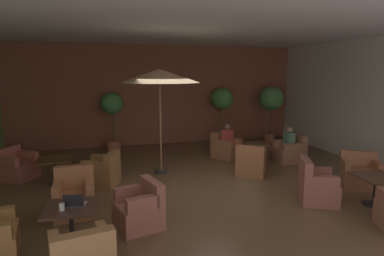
% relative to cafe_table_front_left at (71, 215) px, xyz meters
% --- Properties ---
extents(ground_plane, '(10.66, 10.05, 0.02)m').
position_rel_cafe_table_front_left_xyz_m(ground_plane, '(2.63, 1.93, -0.49)').
color(ground_plane, brown).
extents(wall_back_brick, '(10.66, 0.08, 3.63)m').
position_rel_cafe_table_front_left_xyz_m(wall_back_brick, '(2.63, 6.92, 1.33)').
color(wall_back_brick, brown).
rests_on(wall_back_brick, ground_plane).
extents(ceiling_slab, '(10.66, 10.05, 0.06)m').
position_rel_cafe_table_front_left_xyz_m(ceiling_slab, '(2.63, 1.93, 3.17)').
color(ceiling_slab, silver).
rests_on(ceiling_slab, wall_back_brick).
extents(cafe_table_front_left, '(0.81, 0.81, 0.61)m').
position_rel_cafe_table_front_left_xyz_m(cafe_table_front_left, '(0.00, 0.00, 0.00)').
color(cafe_table_front_left, black).
rests_on(cafe_table_front_left, ground_plane).
extents(armchair_front_left_north, '(0.88, 0.91, 0.80)m').
position_rel_cafe_table_front_left_xyz_m(armchair_front_left_north, '(1.09, 0.31, -0.17)').
color(armchair_front_left_north, '#955748').
rests_on(armchair_front_left_north, ground_plane).
extents(armchair_front_left_east, '(0.74, 0.75, 0.89)m').
position_rel_cafe_table_front_left_xyz_m(armchair_front_left_east, '(-0.03, 1.14, -0.15)').
color(armchair_front_left_east, '#A1663E').
rests_on(armchair_front_left_east, ground_plane).
extents(cafe_table_front_right, '(0.67, 0.67, 0.61)m').
position_rel_cafe_table_front_left_xyz_m(cafe_table_front_right, '(4.85, 3.39, -0.05)').
color(cafe_table_front_right, black).
rests_on(cafe_table_front_right, ground_plane).
extents(armchair_front_right_north, '(1.02, 1.04, 0.83)m').
position_rel_cafe_table_front_left_xyz_m(armchair_front_right_north, '(4.25, 2.49, -0.17)').
color(armchair_front_right_north, '#985F39').
rests_on(armchair_front_right_north, ground_plane).
extents(armchair_front_right_east, '(0.83, 0.78, 0.82)m').
position_rel_cafe_table_front_left_xyz_m(armchair_front_right_east, '(5.94, 3.34, -0.17)').
color(armchair_front_right_east, '#966348').
rests_on(armchair_front_right_east, ground_plane).
extents(armchair_front_right_south, '(1.02, 1.04, 0.80)m').
position_rel_cafe_table_front_left_xyz_m(armchair_front_right_south, '(4.27, 4.31, -0.18)').
color(armchair_front_right_south, '#A06743').
rests_on(armchair_front_right_south, ground_plane).
extents(cafe_table_mid_center, '(0.85, 0.85, 0.61)m').
position_rel_cafe_table_front_left_xyz_m(cafe_table_mid_center, '(5.77, -0.03, -0.00)').
color(cafe_table_mid_center, black).
rests_on(cafe_table_mid_center, ground_plane).
extents(armchair_mid_center_south, '(1.05, 1.01, 0.80)m').
position_rel_cafe_table_front_left_xyz_m(armchair_mid_center_south, '(6.31, 0.96, -0.18)').
color(armchair_mid_center_south, '#99633F').
rests_on(armchair_mid_center_south, ground_plane).
extents(armchair_mid_center_west, '(0.96, 1.00, 0.91)m').
position_rel_cafe_table_front_left_xyz_m(armchair_mid_center_west, '(4.74, 0.44, -0.15)').
color(armchair_mid_center_west, '#93574A').
rests_on(armchair_mid_center_west, ground_plane).
extents(cafe_table_rear_right, '(0.80, 0.80, 0.61)m').
position_rel_cafe_table_front_left_xyz_m(cafe_table_rear_right, '(-0.61, 3.12, 0.01)').
color(cafe_table_rear_right, black).
rests_on(cafe_table_rear_right, ground_plane).
extents(armchair_rear_right_north, '(1.08, 1.08, 0.79)m').
position_rel_cafe_table_front_left_xyz_m(armchair_rear_right_north, '(-1.60, 3.76, -0.18)').
color(armchair_rear_right_north, '#A3594A').
rests_on(armchair_rear_right_north, ground_plane).
extents(armchair_rear_right_east, '(0.96, 0.97, 0.80)m').
position_rel_cafe_table_front_left_xyz_m(armchair_rear_right_east, '(0.48, 2.69, -0.17)').
color(armchair_rear_right_east, '#9E6839').
rests_on(armchair_rear_right_east, ground_plane).
extents(patio_umbrella_tall_red, '(2.05, 2.05, 2.74)m').
position_rel_cafe_table_front_left_xyz_m(patio_umbrella_tall_red, '(2.00, 3.25, 2.06)').
color(patio_umbrella_tall_red, '#2D2D2D').
rests_on(patio_umbrella_tall_red, ground_plane).
extents(potted_tree_left_corner, '(0.73, 0.73, 1.99)m').
position_rel_cafe_table_front_left_xyz_m(potted_tree_left_corner, '(0.89, 6.26, 0.91)').
color(potted_tree_left_corner, '#AD6045').
rests_on(potted_tree_left_corner, ground_plane).
extents(potted_tree_mid_left, '(0.81, 0.81, 2.10)m').
position_rel_cafe_table_front_left_xyz_m(potted_tree_mid_left, '(4.90, 6.36, 1.07)').
color(potted_tree_mid_left, '#392E30').
rests_on(potted_tree_mid_left, ground_plane).
extents(potted_tree_mid_right, '(0.89, 0.89, 2.13)m').
position_rel_cafe_table_front_left_xyz_m(potted_tree_mid_right, '(6.73, 5.99, 1.11)').
color(potted_tree_mid_right, '#A86446').
rests_on(potted_tree_mid_right, ground_plane).
extents(patron_blue_shirt, '(0.24, 0.35, 0.63)m').
position_rel_cafe_table_front_left_xyz_m(patron_blue_shirt, '(5.89, 3.35, 0.21)').
color(patron_blue_shirt, '#4E775E').
rests_on(patron_blue_shirt, ground_plane).
extents(patron_by_window, '(0.41, 0.36, 0.66)m').
position_rel_cafe_table_front_left_xyz_m(patron_by_window, '(4.29, 4.27, 0.22)').
color(patron_by_window, '#BA443F').
rests_on(patron_by_window, ground_plane).
extents(iced_drink_cup, '(0.08, 0.08, 0.11)m').
position_rel_cafe_table_front_left_xyz_m(iced_drink_cup, '(-0.11, -0.11, 0.19)').
color(iced_drink_cup, white).
rests_on(iced_drink_cup, cafe_table_front_left).
extents(open_laptop, '(0.35, 0.29, 0.20)m').
position_rel_cafe_table_front_left_xyz_m(open_laptop, '(0.06, 0.03, 0.18)').
color(open_laptop, '#9EA0A5').
rests_on(open_laptop, cafe_table_front_left).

